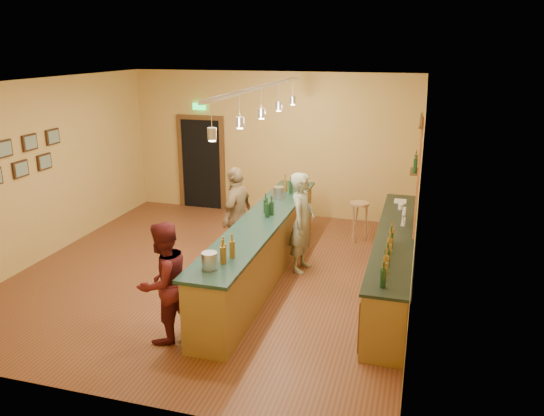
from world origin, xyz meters
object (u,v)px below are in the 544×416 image
(bartender, at_px, (302,222))
(customer_b, at_px, (237,215))
(tasting_bar, at_px, (262,244))
(bar_stool, at_px, (359,210))
(back_counter, at_px, (394,261))
(customer_a, at_px, (164,282))

(bartender, xyz_separation_m, customer_b, (-1.19, 0.03, 0.01))
(tasting_bar, distance_m, bar_stool, 2.57)
(tasting_bar, relative_size, bartender, 2.96)
(back_counter, height_order, customer_a, customer_a)
(bartender, relative_size, customer_b, 0.99)
(tasting_bar, relative_size, customer_b, 2.92)
(customer_a, xyz_separation_m, customer_b, (0.03, 2.74, 0.06))
(bartender, distance_m, customer_a, 2.97)
(back_counter, height_order, customer_b, customer_b)
(customer_a, distance_m, customer_b, 2.74)
(back_counter, xyz_separation_m, bar_stool, (-0.80, 2.02, 0.17))
(back_counter, height_order, bar_stool, back_counter)
(back_counter, relative_size, tasting_bar, 0.89)
(tasting_bar, height_order, customer_b, customer_b)
(customer_a, relative_size, customer_b, 0.94)
(bartender, distance_m, bar_stool, 1.85)
(bar_stool, bearing_deg, customer_a, -114.44)
(back_counter, relative_size, customer_b, 2.61)
(tasting_bar, distance_m, bartender, 0.81)
(bar_stool, bearing_deg, bartender, -114.79)
(bar_stool, bearing_deg, back_counter, -68.29)
(back_counter, relative_size, customer_a, 2.79)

